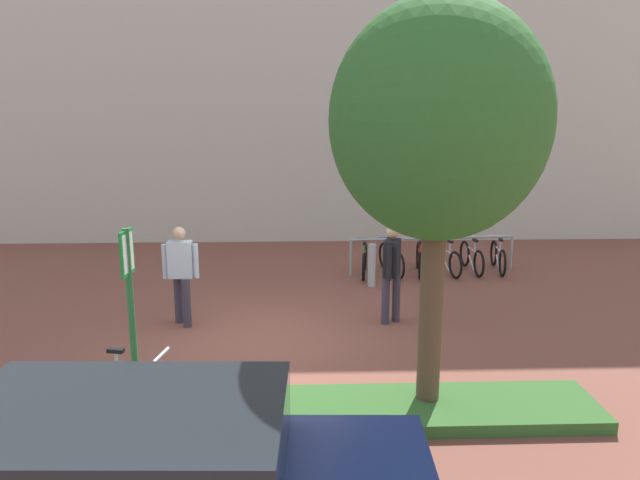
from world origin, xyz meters
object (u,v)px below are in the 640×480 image
object	(u,v)px
bike_rack_cluster	(432,258)
bollard_steel	(372,265)
parking_sign_post	(130,298)
bike_at_sign	(133,389)
person_casual_tan	(181,269)
tree_sidewalk	(439,122)
person_suited_dark	(392,268)

from	to	relation	value
bike_rack_cluster	bollard_steel	distance (m)	1.78
parking_sign_post	bike_at_sign	xyz separation A→B (m)	(-0.08, 0.13, -1.19)
bike_at_sign	person_casual_tan	size ratio (longest dim) A/B	0.96
bollard_steel	person_casual_tan	world-z (taller)	person_casual_tan
tree_sidewalk	bike_rack_cluster	xyz separation A→B (m)	(1.42, 6.22, -3.16)
parking_sign_post	person_suited_dark	distance (m)	4.80
tree_sidewalk	bollard_steel	world-z (taller)	tree_sidewalk
bollard_steel	bike_at_sign	bearing A→B (deg)	-123.87
bike_rack_cluster	person_casual_tan	xyz separation A→B (m)	(-4.99, -3.12, 0.64)
bike_rack_cluster	person_casual_tan	bearing A→B (deg)	-147.97
tree_sidewalk	bike_at_sign	world-z (taller)	tree_sidewalk
tree_sidewalk	person_casual_tan	world-z (taller)	tree_sidewalk
bike_at_sign	person_suited_dark	bearing A→B (deg)	40.71
bike_at_sign	person_suited_dark	world-z (taller)	person_suited_dark
parking_sign_post	bollard_steel	world-z (taller)	parking_sign_post
parking_sign_post	bike_rack_cluster	size ratio (longest dim) A/B	0.63
parking_sign_post	person_casual_tan	size ratio (longest dim) A/B	1.37
parking_sign_post	person_casual_tan	distance (m)	3.29
tree_sidewalk	person_casual_tan	xyz separation A→B (m)	(-3.57, 3.09, -2.52)
person_suited_dark	bike_rack_cluster	bearing A→B (deg)	65.79
parking_sign_post	bollard_steel	xyz separation A→B (m)	(3.45, 5.38, -1.09)
parking_sign_post	person_suited_dark	size ratio (longest dim) A/B	1.37
bike_rack_cluster	bollard_steel	xyz separation A→B (m)	(-1.48, -0.99, 0.10)
parking_sign_post	bike_rack_cluster	distance (m)	8.14
bike_at_sign	bike_rack_cluster	distance (m)	8.01
parking_sign_post	person_casual_tan	bearing A→B (deg)	91.11
parking_sign_post	bollard_steel	bearing A→B (deg)	57.36
person_casual_tan	person_suited_dark	bearing A→B (deg)	-0.37
bike_rack_cluster	parking_sign_post	bearing A→B (deg)	-127.75
bike_at_sign	person_casual_tan	xyz separation A→B (m)	(0.02, 3.12, 0.63)
person_suited_dark	bike_at_sign	bearing A→B (deg)	-139.29
tree_sidewalk	person_suited_dark	size ratio (longest dim) A/B	2.84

